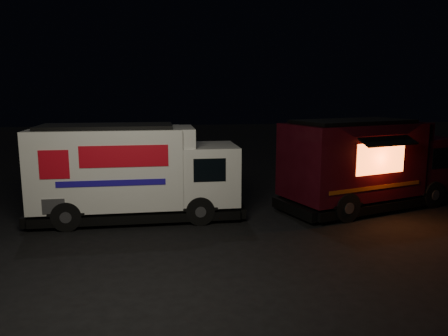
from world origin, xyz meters
TOP-DOWN VIEW (x-y plane):
  - ground at (0.00, 0.00)m, footprint 80.00×80.00m
  - white_truck at (-1.16, 2.44)m, footprint 6.48×2.25m
  - red_truck at (6.60, 2.64)m, footprint 6.86×4.19m

SIDE VIEW (x-z plane):
  - ground at x=0.00m, z-range 0.00..0.00m
  - white_truck at x=-1.16m, z-range 0.00..2.93m
  - red_truck at x=6.60m, z-range 0.00..3.00m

